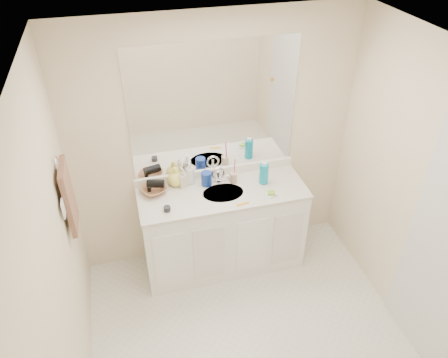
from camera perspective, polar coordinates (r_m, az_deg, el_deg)
name	(u,v)px	position (r m, az deg, el deg)	size (l,w,h in m)	color
floor	(254,348)	(3.88, 3.98, -21.15)	(2.60, 2.60, 0.00)	white
ceiling	(273,69)	(2.31, 6.43, 14.06)	(2.60, 2.60, 0.02)	white
wall_back	(215,146)	(3.96, -1.22, 4.39)	(2.60, 0.02, 2.40)	#F5E3C0
wall_left	(59,280)	(2.90, -20.78, -12.20)	(0.02, 2.60, 2.40)	#F5E3C0
wall_right	(429,210)	(3.54, 25.25, -3.67)	(0.02, 2.60, 2.40)	#F5E3C0
vanity_cabinet	(223,229)	(4.21, -0.18, -6.60)	(1.50, 0.55, 0.85)	white
countertop	(223,193)	(3.93, -0.19, -1.80)	(1.52, 0.57, 0.03)	silver
backsplash	(216,172)	(4.10, -1.12, 0.92)	(1.52, 0.03, 0.08)	white
sink_basin	(223,194)	(3.91, -0.11, -1.94)	(0.37, 0.37, 0.02)	beige
faucet	(218,177)	(4.01, -0.77, 0.32)	(0.02, 0.02, 0.11)	silver
mirror	(214,110)	(3.78, -1.26, 9.04)	(1.48, 0.01, 1.20)	white
blue_mug	(206,179)	(3.97, -2.31, 0.05)	(0.10, 0.10, 0.13)	navy
tan_cup	(233,177)	(4.01, 1.23, 0.20)	(0.07, 0.07, 0.10)	beige
toothbrush	(235,168)	(3.95, 1.39, 1.42)	(0.01, 0.01, 0.21)	#DB3960
mouthwash_bottle	(264,174)	(3.99, 5.23, 0.71)	(0.08, 0.08, 0.20)	#0E91B1
soap_dish	(271,195)	(3.89, 6.19, -2.05)	(0.10, 0.08, 0.01)	white
green_soap	(271,193)	(3.88, 6.20, -1.83)	(0.07, 0.05, 0.02)	#81B82D
orange_comb	(243,204)	(3.77, 2.46, -3.28)	(0.12, 0.02, 0.00)	orange
dark_jar	(167,209)	(3.72, -7.44, -3.87)	(0.06, 0.06, 0.04)	black
soap_bottle_white	(190,173)	(3.97, -4.48, 0.79)	(0.09, 0.09, 0.22)	white
soap_bottle_cream	(182,177)	(3.96, -5.45, 0.26)	(0.08, 0.09, 0.19)	beige
soap_bottle_yellow	(175,176)	(3.97, -6.37, 0.35)	(0.14, 0.14, 0.19)	#F6ED60
wicker_basket	(154,190)	(3.94, -9.14, -1.38)	(0.22, 0.22, 0.05)	#A26741
hair_dryer	(156,184)	(3.91, -8.93, -0.60)	(0.08, 0.08, 0.15)	black
towel_ring	(57,163)	(3.28, -20.98, 1.91)	(0.11, 0.11, 0.01)	silver
hand_towel	(69,197)	(3.44, -19.63, -2.22)	(0.04, 0.32, 0.55)	brown
switch_plate	(63,209)	(3.26, -20.26, -3.64)	(0.01, 0.09, 0.13)	white
door	(447,258)	(3.50, 27.12, -9.19)	(0.02, 0.82, 2.00)	silver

